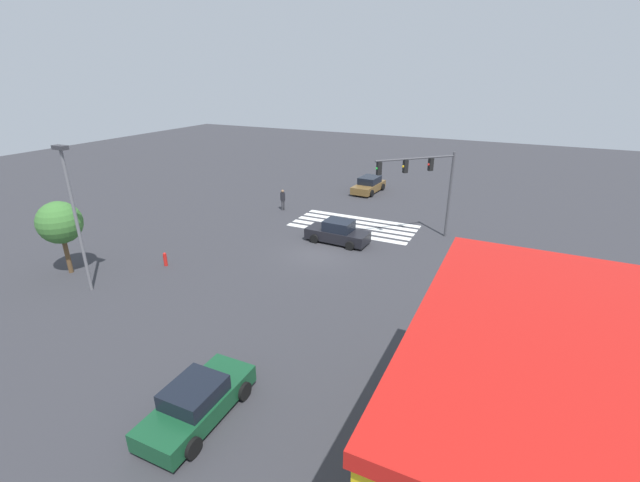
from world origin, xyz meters
TOP-DOWN VIEW (x-y plane):
  - ground_plane at (0.00, 0.00)m, footprint 110.18×110.18m
  - crosswalk_markings at (0.00, -5.95)m, footprint 9.43×4.40m
  - traffic_signal_mast at (-5.28, -5.28)m, footprint 4.27×4.27m
  - car_0 at (-0.26, -2.27)m, footprint 4.42×2.07m
  - car_1 at (2.32, -15.74)m, footprint 2.31×4.63m
  - car_2 at (-2.46, 14.61)m, footprint 2.09×4.47m
  - pedestrian at (6.90, -7.01)m, footprint 0.41×0.41m
  - street_light_pole_a at (9.01, 9.94)m, footprint 0.80×0.36m
  - tree_corner_a at (12.02, 8.98)m, footprint 2.42×2.42m
  - fire_hydrant at (7.65, 5.83)m, footprint 0.22×0.22m

SIDE VIEW (x-z plane):
  - ground_plane at x=0.00m, z-range 0.00..0.00m
  - crosswalk_markings at x=0.00m, z-range 0.00..0.01m
  - fire_hydrant at x=7.65m, z-range 0.00..0.86m
  - car_2 at x=-2.46m, z-range -0.06..1.36m
  - car_1 at x=2.32m, z-range -0.05..1.45m
  - car_0 at x=-0.26m, z-range -0.09..1.51m
  - pedestrian at x=6.90m, z-range 0.11..1.90m
  - tree_corner_a at x=12.02m, z-range 0.93..5.26m
  - traffic_signal_mast at x=-5.28m, z-range 1.46..7.49m
  - street_light_pole_a at x=9.01m, z-range 0.79..8.57m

